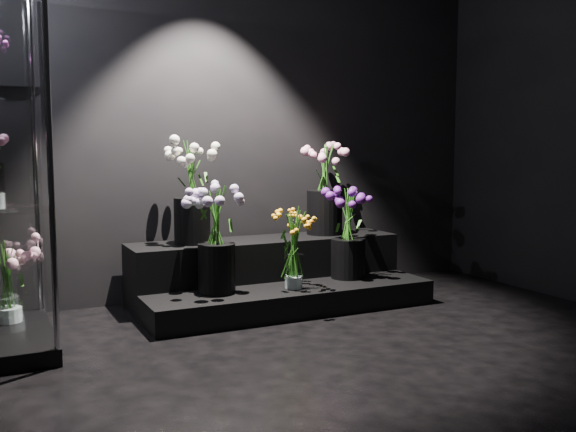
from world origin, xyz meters
TOP-DOWN VIEW (x-y plane):
  - floor at (0.00, 0.00)m, footprint 4.00×4.00m
  - wall_back at (0.00, 2.00)m, footprint 4.00×0.00m
  - display_riser at (0.07, 1.61)m, footprint 1.97×0.87m
  - bouquet_orange_bells at (0.06, 1.27)m, footprint 0.27×0.27m
  - bouquet_lilac at (-0.43, 1.38)m, footprint 0.44×0.44m
  - bouquet_purple at (0.57, 1.42)m, footprint 0.39×0.39m
  - bouquet_cream_roses at (-0.48, 1.73)m, footprint 0.43×0.43m
  - bouquet_pink_roses at (0.57, 1.76)m, footprint 0.47×0.47m
  - bouquet_case_base_pink at (-1.65, 1.49)m, footprint 0.35×0.35m

SIDE VIEW (x-z plane):
  - floor at x=0.00m, z-range 0.00..0.00m
  - display_riser at x=0.07m, z-range -0.04..0.40m
  - bouquet_case_base_pink at x=-1.65m, z-range 0.10..0.57m
  - bouquet_orange_bells at x=0.06m, z-range 0.17..0.73m
  - bouquet_purple at x=0.57m, z-range 0.19..0.83m
  - bouquet_lilac at x=-0.43m, z-range 0.22..0.89m
  - bouquet_pink_roses at x=0.57m, z-range 0.48..1.16m
  - bouquet_cream_roses at x=-0.48m, z-range 0.49..1.18m
  - wall_back at x=0.00m, z-range -0.60..3.40m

